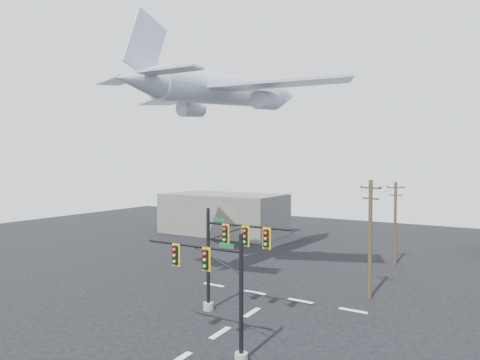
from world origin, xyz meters
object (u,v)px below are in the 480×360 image
Objects in this scene: signal_mast_near at (219,289)px; utility_pole_a at (370,237)px; airliner at (228,91)px; signal_mast_far at (226,255)px; utility_pole_b at (395,222)px.

signal_mast_near is 0.74× the size of utility_pole_a.
airliner is (-8.71, 14.60, 13.77)m from signal_mast_near.
signal_mast_far is 0.85× the size of utility_pole_b.
signal_mast_near is 0.26× the size of airliner.
signal_mast_near is at bearing -61.15° from signal_mast_far.
airliner is (-13.28, -11.23, 12.90)m from utility_pole_b.
airliner reaches higher than signal_mast_near.
utility_pole_b is at bearing 113.11° from utility_pole_a.
signal_mast_far is at bearing -110.24° from utility_pole_a.
signal_mast_near is 21.88m from airliner.
utility_pole_a is (7.73, 8.48, 0.70)m from signal_mast_far.
utility_pole_a is at bearing 47.68° from signal_mast_far.
utility_pole_b is (7.51, 20.50, 0.40)m from signal_mast_far.
utility_pole_a is at bearing 70.88° from signal_mast_near.
utility_pole_b is at bearing 69.87° from signal_mast_far.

